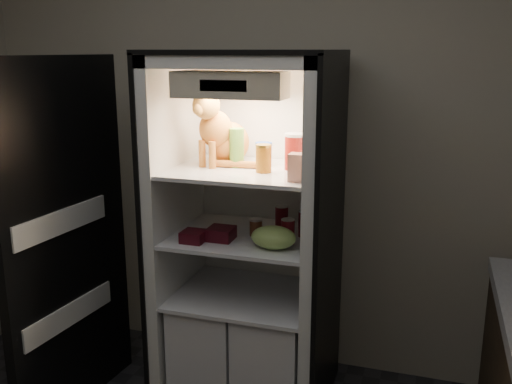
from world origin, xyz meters
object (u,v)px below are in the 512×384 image
Objects in this scene: tabby_cat at (222,134)px; soda_can_b at (305,224)px; soda_can_c at (288,231)px; grape_bag at (274,237)px; salsa_jar at (264,158)px; pepper_jar at (295,152)px; soda_can_a at (282,218)px; condiment_jar at (256,227)px; cream_carton at (297,167)px; berry_box_left at (194,236)px; refrigerator at (249,257)px; berry_box_right at (221,234)px; parmesan_shaker at (237,148)px; mayo_tub at (264,154)px.

tabby_cat reaches higher than soda_can_b.
grape_bag is at bearing -118.34° from soda_can_c.
salsa_jar is 0.17m from pepper_jar.
soda_can_a is 0.94× the size of soda_can_b.
tabby_cat is 3.28× the size of soda_can_a.
cream_carton is at bearing -36.94° from condiment_jar.
grape_bag is (-0.12, 0.03, -0.36)m from cream_carton.
berry_box_left is (-0.41, -0.03, -0.03)m from grape_bag.
tabby_cat is 0.31m from salsa_jar.
soda_can_b is (0.30, 0.00, 0.22)m from refrigerator.
pepper_jar reaches higher than berry_box_right.
soda_can_b reaches higher than berry_box_right.
cream_carton is 0.56m from berry_box_right.
soda_can_b is at bearing 14.94° from condiment_jar.
refrigerator reaches higher than salsa_jar.
parmesan_shaker is 0.50m from grape_bag.
refrigerator is 14.64× the size of soda_can_a.
parmesan_shaker is 0.15m from mayo_tub.
berry_box_left is at bearing -165.52° from soda_can_c.
salsa_jar is at bearing 16.24° from berry_box_right.
salsa_jar reaches higher than soda_can_a.
salsa_jar is at bearing 173.58° from soda_can_c.
cream_carton is at bearing -16.30° from grape_bag.
mayo_tub is 0.95× the size of berry_box_right.
refrigerator is 0.37m from berry_box_left.
pepper_jar is (0.30, 0.03, -0.01)m from parmesan_shaker.
salsa_jar is at bearing 128.43° from grape_bag.
tabby_cat reaches higher than berry_box_left.
refrigerator is 10.37× the size of pepper_jar.
soda_can_c is (0.40, -0.15, -0.44)m from tabby_cat.
soda_can_c is at bearing -1.35° from tabby_cat.
berry_box_right is at bearing 169.00° from cream_carton.
berry_box_right is at bearing -152.92° from pepper_jar.
berry_box_left is (-0.45, -0.24, -0.41)m from pepper_jar.
tabby_cat is 3.32× the size of berry_box_right.
soda_can_a is at bearing 55.70° from condiment_jar.
berry_box_left is (-0.28, -0.29, -0.38)m from mayo_tub.
parmesan_shaker reaches higher than soda_can_c.
tabby_cat is (-0.15, 0.01, 0.66)m from refrigerator.
condiment_jar is 0.81× the size of berry_box_left.
tabby_cat reaches higher than parmesan_shaker.
mayo_tub is 0.42m from soda_can_b.
grape_bag is at bearing -8.75° from berry_box_right.
salsa_jar is 1.07× the size of soda_can_a.
tabby_cat is at bearing 77.56° from berry_box_left.
berry_box_left is at bearing -133.48° from mayo_tub.
salsa_jar is 0.39m from grape_bag.
mayo_tub is at bearing 26.03° from tabby_cat.
tabby_cat is 2.32× the size of pepper_jar.
soda_can_b is at bearing 9.35° from pepper_jar.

